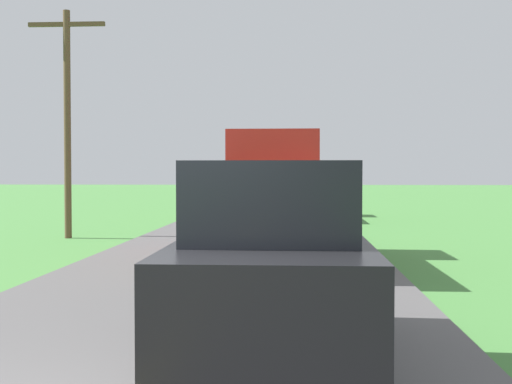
{
  "coord_description": "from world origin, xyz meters",
  "views": [
    {
      "loc": [
        1.29,
        -4.3,
        1.9
      ],
      "look_at": [
        0.24,
        12.81,
        1.4
      ],
      "focal_mm": 46.43,
      "sensor_mm": 36.0,
      "label": 1
    }
  ],
  "objects_px": {
    "banana_truck_near": "(271,193)",
    "following_car": "(274,260)",
    "banana_truck_far": "(282,183)",
    "utility_pole_roadside": "(67,114)"
  },
  "relations": [
    {
      "from": "banana_truck_far",
      "to": "utility_pole_roadside",
      "type": "height_order",
      "value": "utility_pole_roadside"
    },
    {
      "from": "utility_pole_roadside",
      "to": "banana_truck_far",
      "type": "bearing_deg",
      "value": 57.8
    },
    {
      "from": "banana_truck_far",
      "to": "following_car",
      "type": "height_order",
      "value": "banana_truck_far"
    },
    {
      "from": "banana_truck_far",
      "to": "following_car",
      "type": "relative_size",
      "value": 1.42
    },
    {
      "from": "utility_pole_roadside",
      "to": "following_car",
      "type": "relative_size",
      "value": 1.6
    },
    {
      "from": "banana_truck_near",
      "to": "following_car",
      "type": "distance_m",
      "value": 8.22
    },
    {
      "from": "banana_truck_far",
      "to": "utility_pole_roadside",
      "type": "bearing_deg",
      "value": -122.2
    },
    {
      "from": "banana_truck_near",
      "to": "following_car",
      "type": "relative_size",
      "value": 1.42
    },
    {
      "from": "banana_truck_near",
      "to": "utility_pole_roadside",
      "type": "height_order",
      "value": "utility_pole_roadside"
    },
    {
      "from": "utility_pole_roadside",
      "to": "following_car",
      "type": "height_order",
      "value": "utility_pole_roadside"
    }
  ]
}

